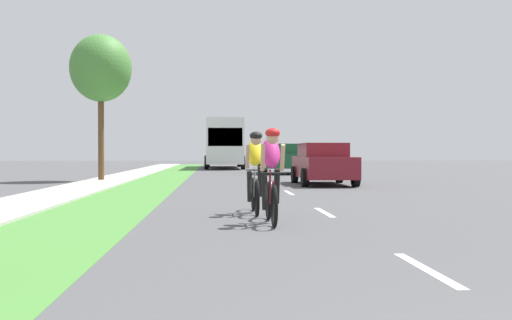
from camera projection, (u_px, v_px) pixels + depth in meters
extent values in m
plane|color=#4C4C4F|center=(274.00, 184.00, 21.49)|extent=(120.00, 120.00, 0.00)
cube|color=#478438|center=(151.00, 185.00, 21.18)|extent=(2.15, 70.00, 0.01)
cube|color=#B2ADA3|center=(94.00, 185.00, 21.04)|extent=(1.93, 70.00, 0.10)
cube|color=white|center=(426.00, 269.00, 5.92)|extent=(0.12, 1.80, 0.01)
cube|color=white|center=(324.00, 212.00, 11.51)|extent=(0.12, 1.80, 0.01)
cube|color=white|center=(289.00, 193.00, 17.10)|extent=(0.12, 1.80, 0.01)
cube|color=white|center=(271.00, 183.00, 22.68)|extent=(0.12, 1.80, 0.01)
cube|color=white|center=(260.00, 177.00, 28.27)|extent=(0.12, 1.80, 0.01)
cube|color=white|center=(253.00, 173.00, 33.86)|extent=(0.12, 1.80, 0.01)
cube|color=white|center=(248.00, 170.00, 39.44)|extent=(0.12, 1.80, 0.01)
cube|color=white|center=(244.00, 167.00, 45.03)|extent=(0.12, 1.80, 0.01)
cube|color=white|center=(241.00, 166.00, 50.62)|extent=(0.12, 1.80, 0.01)
torus|color=black|center=(268.00, 201.00, 10.23)|extent=(0.06, 0.68, 0.68)
torus|color=black|center=(274.00, 206.00, 9.19)|extent=(0.06, 0.68, 0.68)
cylinder|color=maroon|center=(272.00, 193.00, 9.61)|extent=(0.04, 0.59, 0.43)
cylinder|color=maroon|center=(270.00, 186.00, 9.89)|extent=(0.04, 0.04, 0.55)
cylinder|color=maroon|center=(271.00, 173.00, 9.65)|extent=(0.03, 0.55, 0.03)
cylinder|color=black|center=(274.00, 173.00, 9.21)|extent=(0.42, 0.02, 0.02)
ellipsoid|color=#CC2D8C|center=(271.00, 153.00, 9.72)|extent=(0.30, 0.54, 0.63)
sphere|color=tan|center=(273.00, 138.00, 9.44)|extent=(0.20, 0.20, 0.20)
ellipsoid|color=red|center=(273.00, 133.00, 9.44)|extent=(0.24, 0.28, 0.16)
cylinder|color=tan|center=(263.00, 158.00, 9.43)|extent=(0.07, 0.26, 0.45)
cylinder|color=tan|center=(282.00, 158.00, 9.45)|extent=(0.07, 0.26, 0.45)
cylinder|color=black|center=(265.00, 192.00, 9.80)|extent=(0.10, 0.30, 0.60)
cylinder|color=black|center=(277.00, 186.00, 9.76)|extent=(0.10, 0.25, 0.61)
torus|color=black|center=(253.00, 194.00, 11.83)|extent=(0.06, 0.68, 0.68)
torus|color=black|center=(257.00, 198.00, 10.79)|extent=(0.06, 0.68, 0.68)
cylinder|color=#A5A8AD|center=(255.00, 187.00, 11.21)|extent=(0.04, 0.59, 0.43)
cylinder|color=#A5A8AD|center=(254.00, 181.00, 11.49)|extent=(0.04, 0.04, 0.55)
cylinder|color=#A5A8AD|center=(255.00, 170.00, 11.25)|extent=(0.03, 0.55, 0.03)
cylinder|color=black|center=(257.00, 170.00, 10.81)|extent=(0.42, 0.02, 0.02)
ellipsoid|color=yellow|center=(255.00, 153.00, 11.32)|extent=(0.30, 0.54, 0.63)
sphere|color=tan|center=(256.00, 140.00, 11.04)|extent=(0.20, 0.20, 0.20)
ellipsoid|color=black|center=(256.00, 136.00, 11.04)|extent=(0.24, 0.28, 0.16)
cylinder|color=tan|center=(248.00, 157.00, 11.03)|extent=(0.07, 0.26, 0.45)
cylinder|color=tan|center=(264.00, 157.00, 11.05)|extent=(0.07, 0.26, 0.45)
cylinder|color=black|center=(250.00, 186.00, 11.40)|extent=(0.10, 0.30, 0.60)
cylinder|color=black|center=(260.00, 181.00, 11.36)|extent=(0.10, 0.25, 0.61)
cube|color=maroon|center=(323.00, 167.00, 21.40)|extent=(1.76, 4.30, 0.76)
cube|color=maroon|center=(323.00, 150.00, 21.54)|extent=(1.55, 2.24, 0.52)
cube|color=#1E2833|center=(328.00, 151.00, 20.58)|extent=(1.44, 0.08, 0.44)
cylinder|color=black|center=(305.00, 178.00, 20.02)|extent=(0.22, 0.64, 0.64)
cylinder|color=black|center=(356.00, 177.00, 20.14)|extent=(0.22, 0.64, 0.64)
cylinder|color=black|center=(295.00, 175.00, 22.68)|extent=(0.22, 0.64, 0.64)
cylinder|color=black|center=(339.00, 174.00, 22.80)|extent=(0.22, 0.64, 0.64)
cube|color=#194C2D|center=(280.00, 161.00, 32.41)|extent=(1.96, 5.10, 0.76)
cube|color=#194C2D|center=(281.00, 150.00, 31.64)|extent=(1.80, 1.78, 0.64)
cube|color=#1E2833|center=(283.00, 150.00, 30.93)|extent=(1.67, 0.08, 0.52)
cube|color=#194C2D|center=(262.00, 155.00, 33.37)|extent=(0.08, 2.80, 0.40)
cube|color=#194C2D|center=(294.00, 155.00, 33.49)|extent=(0.08, 2.80, 0.40)
cube|color=#194C2D|center=(275.00, 155.00, 34.91)|extent=(1.80, 0.08, 0.40)
cylinder|color=black|center=(264.00, 167.00, 30.83)|extent=(0.26, 0.76, 0.76)
cylinder|color=black|center=(301.00, 167.00, 30.96)|extent=(0.26, 0.76, 0.76)
cylinder|color=black|center=(260.00, 166.00, 33.88)|extent=(0.26, 0.76, 0.76)
cylinder|color=black|center=(294.00, 166.00, 34.01)|extent=(0.26, 0.76, 0.76)
cube|color=silver|center=(224.00, 142.00, 43.89)|extent=(2.50, 11.60, 3.10)
cube|color=#1E2833|center=(224.00, 137.00, 43.89)|extent=(2.52, 10.67, 0.64)
cube|color=#1E2833|center=(225.00, 137.00, 38.13)|extent=(2.25, 0.06, 1.20)
cylinder|color=black|center=(207.00, 162.00, 40.06)|extent=(0.28, 0.96, 0.96)
cylinder|color=black|center=(243.00, 162.00, 40.23)|extent=(0.28, 0.96, 0.96)
cylinder|color=black|center=(208.00, 161.00, 47.01)|extent=(0.28, 0.96, 0.96)
cylinder|color=black|center=(239.00, 161.00, 47.18)|extent=(0.28, 0.96, 0.96)
cylinder|color=brown|center=(101.00, 137.00, 24.09)|extent=(0.24, 0.24, 3.64)
ellipsoid|color=#478438|center=(101.00, 68.00, 24.05)|extent=(2.51, 2.51, 2.76)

